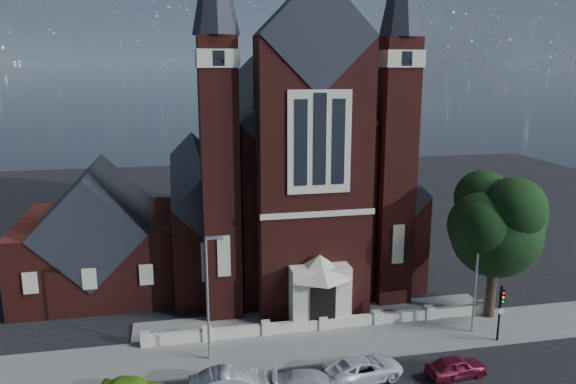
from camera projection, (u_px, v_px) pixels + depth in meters
name	position (u px, v px, depth m)	size (l,w,h in m)	color
ground	(296.00, 284.00, 47.26)	(120.00, 120.00, 0.00)	black
pavement_strip	(330.00, 344.00, 37.24)	(60.00, 5.00, 0.12)	slate
forecourt_paving	(315.00, 318.00, 41.06)	(26.00, 3.00, 0.14)	slate
forecourt_wall	(322.00, 330.00, 39.15)	(24.00, 0.40, 0.90)	beige
church	(278.00, 172.00, 53.02)	(20.01, 34.90, 29.20)	#471813
parish_hall	(98.00, 240.00, 46.07)	(12.00, 12.20, 10.24)	#471813
street_tree	(500.00, 227.00, 39.34)	(6.40, 6.60, 10.70)	black
street_lamp_left	(209.00, 292.00, 34.17)	(1.16, 0.22, 8.09)	gray
street_lamp_right	(478.00, 270.00, 37.74)	(1.16, 0.22, 8.09)	gray
traffic_signal	(501.00, 306.00, 36.86)	(0.28, 0.42, 4.00)	black
car_silver_a	(231.00, 383.00, 31.28)	(1.62, 4.64, 1.53)	#979A9E
car_silver_b	(312.00, 383.00, 31.47)	(1.82, 4.47, 1.30)	#B7BABF
car_white_suv	(364.00, 368.00, 32.96)	(2.21, 4.79, 1.33)	white
car_dark_red	(456.00, 367.00, 33.21)	(1.50, 3.73, 1.27)	maroon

